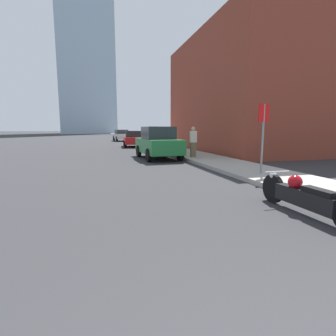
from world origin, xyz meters
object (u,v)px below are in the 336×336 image
parked_car_silver (121,135)px  stop_sign (263,127)px  parked_car_red (134,139)px  pedestrian (193,141)px  motorcycle (304,196)px  parked_car_green (158,143)px

parked_car_silver → stop_sign: size_ratio=1.84×
parked_car_red → parked_car_silver: bearing=94.0°
stop_sign → parked_car_silver: bearing=94.2°
parked_car_red → pedestrian: bearing=-77.6°
parked_car_red → stop_sign: stop_sign is taller
motorcycle → parked_car_green: 10.43m
parked_car_silver → stop_sign: bearing=-90.5°
parked_car_red → pedestrian: (1.70, -11.18, 0.25)m
motorcycle → parked_car_silver: (-0.46, 32.72, 0.42)m
motorcycle → stop_sign: stop_sign is taller
parked_car_green → motorcycle: bearing=-89.7°
motorcycle → pedestrian: bearing=82.4°
stop_sign → parked_car_red: bearing=97.0°
parked_car_red → pedestrian: size_ratio=2.40×
parked_car_red → parked_car_silver: (-0.04, 12.02, 0.05)m
parked_car_red → stop_sign: 17.08m
pedestrian → motorcycle: bearing=-97.7°
pedestrian → parked_car_green: bearing=153.4°
pedestrian → stop_sign: bearing=-86.4°
motorcycle → stop_sign: 4.35m
parked_car_silver → stop_sign: 29.04m
stop_sign → pedestrian: size_ratio=1.43×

